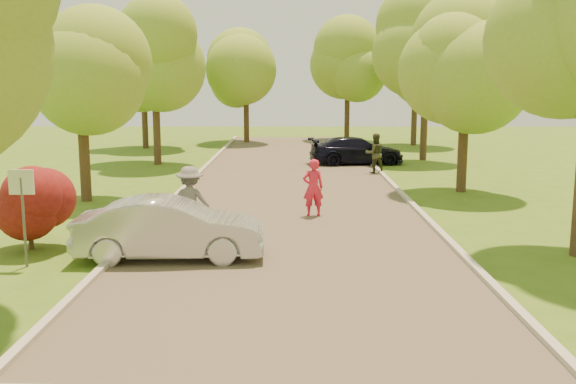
{
  "coord_description": "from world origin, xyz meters",
  "views": [
    {
      "loc": [
        0.05,
        -9.67,
        4.02
      ],
      "look_at": [
        -0.03,
        6.26,
        1.3
      ],
      "focal_mm": 40.0,
      "sensor_mm": 36.0,
      "label": 1
    }
  ],
  "objects_px": {
    "person_striped": "(313,188)",
    "person_olive": "(375,153)",
    "longboard": "(191,239)",
    "dark_sedan": "(356,151)",
    "street_sign": "(22,197)",
    "silver_sedan": "(170,229)",
    "skateboarder": "(190,202)"
  },
  "relations": [
    {
      "from": "person_striped",
      "to": "person_olive",
      "type": "height_order",
      "value": "person_olive"
    },
    {
      "from": "person_striped",
      "to": "person_olive",
      "type": "bearing_deg",
      "value": -118.93
    },
    {
      "from": "longboard",
      "to": "dark_sedan",
      "type": "bearing_deg",
      "value": -109.33
    },
    {
      "from": "person_striped",
      "to": "street_sign",
      "type": "bearing_deg",
      "value": 29.36
    },
    {
      "from": "dark_sedan",
      "to": "silver_sedan",
      "type": "bearing_deg",
      "value": 153.55
    },
    {
      "from": "skateboarder",
      "to": "person_olive",
      "type": "relative_size",
      "value": 1.03
    },
    {
      "from": "street_sign",
      "to": "person_striped",
      "type": "distance_m",
      "value": 8.55
    },
    {
      "from": "dark_sedan",
      "to": "person_olive",
      "type": "relative_size",
      "value": 2.62
    },
    {
      "from": "person_olive",
      "to": "silver_sedan",
      "type": "bearing_deg",
      "value": 56.99
    },
    {
      "from": "longboard",
      "to": "person_striped",
      "type": "height_order",
      "value": "person_striped"
    },
    {
      "from": "silver_sedan",
      "to": "street_sign",
      "type": "bearing_deg",
      "value": 100.03
    },
    {
      "from": "person_olive",
      "to": "person_striped",
      "type": "bearing_deg",
      "value": 63.5
    },
    {
      "from": "longboard",
      "to": "person_striped",
      "type": "distance_m",
      "value": 4.67
    },
    {
      "from": "street_sign",
      "to": "longboard",
      "type": "bearing_deg",
      "value": 33.65
    },
    {
      "from": "longboard",
      "to": "person_striped",
      "type": "relative_size",
      "value": 0.54
    },
    {
      "from": "street_sign",
      "to": "person_olive",
      "type": "xyz_separation_m",
      "value": [
        9.6,
        14.9,
        -0.67
      ]
    },
    {
      "from": "person_striped",
      "to": "silver_sedan",
      "type": "bearing_deg",
      "value": 43.62
    },
    {
      "from": "dark_sedan",
      "to": "longboard",
      "type": "height_order",
      "value": "dark_sedan"
    },
    {
      "from": "street_sign",
      "to": "longboard",
      "type": "distance_m",
      "value": 4.23
    },
    {
      "from": "street_sign",
      "to": "skateboarder",
      "type": "height_order",
      "value": "street_sign"
    },
    {
      "from": "street_sign",
      "to": "person_olive",
      "type": "distance_m",
      "value": 17.74
    },
    {
      "from": "street_sign",
      "to": "skateboarder",
      "type": "distance_m",
      "value": 4.0
    },
    {
      "from": "longboard",
      "to": "skateboarder",
      "type": "height_order",
      "value": "skateboarder"
    },
    {
      "from": "silver_sedan",
      "to": "skateboarder",
      "type": "relative_size",
      "value": 2.34
    },
    {
      "from": "silver_sedan",
      "to": "person_olive",
      "type": "height_order",
      "value": "person_olive"
    },
    {
      "from": "dark_sedan",
      "to": "person_striped",
      "type": "xyz_separation_m",
      "value": [
        -2.58,
        -12.65,
        0.2
      ]
    },
    {
      "from": "skateboarder",
      "to": "person_olive",
      "type": "bearing_deg",
      "value": -115.72
    },
    {
      "from": "longboard",
      "to": "person_olive",
      "type": "bearing_deg",
      "value": -115.72
    },
    {
      "from": "street_sign",
      "to": "silver_sedan",
      "type": "height_order",
      "value": "street_sign"
    },
    {
      "from": "silver_sedan",
      "to": "skateboarder",
      "type": "xyz_separation_m",
      "value": [
        0.23,
        1.51,
        0.33
      ]
    },
    {
      "from": "dark_sedan",
      "to": "person_olive",
      "type": "distance_m",
      "value": 3.29
    },
    {
      "from": "silver_sedan",
      "to": "longboard",
      "type": "height_order",
      "value": "silver_sedan"
    }
  ]
}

